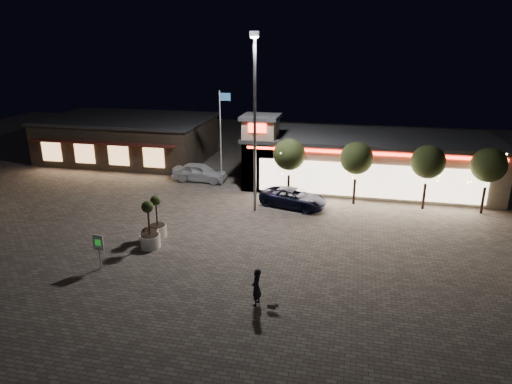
% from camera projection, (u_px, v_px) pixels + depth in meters
% --- Properties ---
extents(ground, '(90.00, 90.00, 0.00)m').
position_uv_depth(ground, '(191.00, 256.00, 26.31)').
color(ground, '#6E6459').
rests_on(ground, ground).
extents(retail_building, '(20.40, 8.40, 6.10)m').
position_uv_depth(retail_building, '(362.00, 160.00, 38.27)').
color(retail_building, tan).
rests_on(retail_building, ground).
extents(restaurant_building, '(16.40, 11.00, 4.30)m').
position_uv_depth(restaurant_building, '(129.00, 138.00, 46.94)').
color(restaurant_building, '#382D23').
rests_on(restaurant_building, ground).
extents(floodlight_pole, '(0.60, 0.40, 12.38)m').
position_uv_depth(floodlight_pole, '(255.00, 114.00, 31.03)').
color(floodlight_pole, gray).
rests_on(floodlight_pole, ground).
extents(flagpole, '(0.95, 0.10, 8.00)m').
position_uv_depth(flagpole, '(222.00, 131.00, 37.19)').
color(flagpole, white).
rests_on(flagpole, ground).
extents(string_tree_a, '(2.42, 2.42, 4.79)m').
position_uv_depth(string_tree_a, '(289.00, 155.00, 34.51)').
color(string_tree_a, '#332319').
rests_on(string_tree_a, ground).
extents(string_tree_b, '(2.42, 2.42, 4.79)m').
position_uv_depth(string_tree_b, '(357.00, 158.00, 33.49)').
color(string_tree_b, '#332319').
rests_on(string_tree_b, ground).
extents(string_tree_c, '(2.42, 2.42, 4.79)m').
position_uv_depth(string_tree_c, '(428.00, 162.00, 32.47)').
color(string_tree_c, '#332319').
rests_on(string_tree_c, ground).
extents(string_tree_d, '(2.42, 2.42, 4.79)m').
position_uv_depth(string_tree_d, '(489.00, 165.00, 31.65)').
color(string_tree_d, '#332319').
rests_on(string_tree_d, ground).
extents(pickup_truck, '(5.39, 3.51, 1.38)m').
position_uv_depth(pickup_truck, '(293.00, 198.00, 33.87)').
color(pickup_truck, black).
rests_on(pickup_truck, ground).
extents(white_sedan, '(4.84, 2.08, 1.63)m').
position_uv_depth(white_sedan, '(200.00, 172.00, 39.85)').
color(white_sedan, silver).
rests_on(white_sedan, ground).
extents(pedestrian, '(0.56, 0.74, 1.84)m').
position_uv_depth(pedestrian, '(256.00, 287.00, 21.29)').
color(pedestrian, black).
rests_on(pedestrian, ground).
extents(dog, '(0.53, 0.20, 0.28)m').
position_uv_depth(dog, '(273.00, 306.00, 20.96)').
color(dog, '#59514C').
rests_on(dog, ground).
extents(planter_left, '(1.07, 1.07, 2.62)m').
position_uv_depth(planter_left, '(150.00, 229.00, 28.05)').
color(planter_left, white).
rests_on(planter_left, ground).
extents(planter_mid, '(1.20, 1.20, 2.95)m').
position_uv_depth(planter_mid, '(150.00, 233.00, 27.16)').
color(planter_mid, white).
rests_on(planter_mid, ground).
extents(planter_right, '(1.12, 1.12, 2.75)m').
position_uv_depth(planter_right, '(157.00, 224.00, 28.69)').
color(planter_right, white).
rests_on(planter_right, ground).
extents(valet_sign, '(0.66, 0.15, 2.01)m').
position_uv_depth(valet_sign, '(98.00, 245.00, 24.46)').
color(valet_sign, gray).
rests_on(valet_sign, ground).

